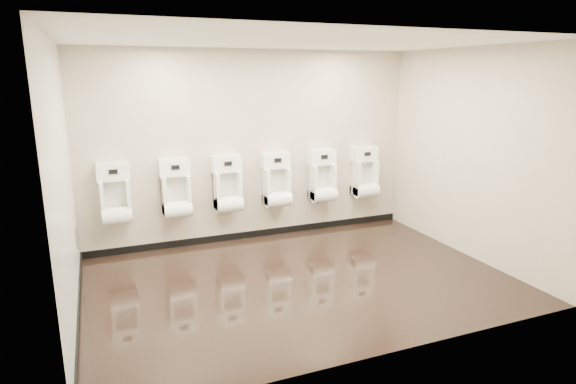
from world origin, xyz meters
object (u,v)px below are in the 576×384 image
object	(u,v)px
access_panel	(77,236)
urinal_0	(115,198)
urinal_3	(277,184)
urinal_1	(176,192)
urinal_2	(228,188)
urinal_4	(322,179)
urinal_5	(365,176)

from	to	relation	value
access_panel	urinal_0	distance (m)	0.73
urinal_0	urinal_3	bearing A→B (deg)	0.00
access_panel	urinal_1	xyz separation A→B (m)	(1.29, 0.41, 0.35)
urinal_0	urinal_3	distance (m)	2.29
urinal_0	urinal_3	xyz separation A→B (m)	(2.29, 0.00, 0.00)
urinal_3	urinal_0	bearing A→B (deg)	180.00
urinal_0	urinal_1	size ratio (longest dim) A/B	1.00
urinal_2	urinal_3	xyz separation A→B (m)	(0.76, 0.00, 0.00)
urinal_1	urinal_3	distance (m)	1.49
urinal_2	urinal_3	size ratio (longest dim) A/B	1.00
urinal_1	urinal_4	world-z (taller)	same
urinal_5	urinal_3	bearing A→B (deg)	180.00
urinal_3	urinal_1	bearing A→B (deg)	180.00
access_panel	urinal_0	world-z (taller)	urinal_0
urinal_4	urinal_5	world-z (taller)	same
urinal_5	urinal_1	bearing A→B (deg)	180.00
urinal_1	urinal_5	size ratio (longest dim) A/B	1.00
urinal_0	urinal_2	bearing A→B (deg)	0.00
urinal_4	urinal_5	xyz separation A→B (m)	(0.76, 0.00, 0.00)
urinal_2	urinal_3	distance (m)	0.76
urinal_1	urinal_3	world-z (taller)	same
urinal_3	access_panel	bearing A→B (deg)	-171.70
urinal_2	urinal_5	world-z (taller)	same
urinal_2	urinal_3	bearing A→B (deg)	0.00
urinal_1	urinal_5	xyz separation A→B (m)	(3.02, 0.00, 0.00)
urinal_0	urinal_3	world-z (taller)	same
urinal_0	urinal_4	bearing A→B (deg)	0.00
urinal_1	urinal_4	distance (m)	2.26
urinal_2	urinal_4	bearing A→B (deg)	0.00
urinal_1	urinal_2	xyz separation A→B (m)	(0.74, 0.00, 0.00)
urinal_0	urinal_3	size ratio (longest dim) A/B	1.00
urinal_5	urinal_0	bearing A→B (deg)	180.00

